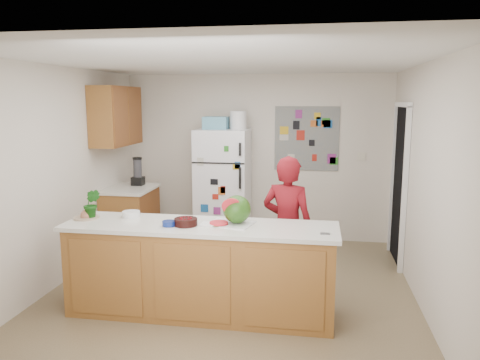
% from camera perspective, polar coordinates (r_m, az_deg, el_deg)
% --- Properties ---
extents(floor, '(4.00, 4.50, 0.02)m').
position_cam_1_polar(floor, '(5.31, -1.26, -13.85)').
color(floor, brown).
rests_on(floor, ground).
extents(wall_back, '(4.00, 0.02, 2.50)m').
position_cam_1_polar(wall_back, '(7.16, 2.05, 2.76)').
color(wall_back, beige).
rests_on(wall_back, ground).
extents(wall_left, '(0.02, 4.50, 2.50)m').
position_cam_1_polar(wall_left, '(5.67, -21.70, 0.26)').
color(wall_left, beige).
rests_on(wall_left, ground).
extents(wall_right, '(0.02, 4.50, 2.50)m').
position_cam_1_polar(wall_right, '(4.99, 22.03, -0.98)').
color(wall_right, beige).
rests_on(wall_right, ground).
extents(ceiling, '(4.00, 4.50, 0.02)m').
position_cam_1_polar(ceiling, '(4.89, -1.37, 14.36)').
color(ceiling, white).
rests_on(ceiling, wall_back).
extents(doorway, '(0.03, 0.85, 2.04)m').
position_cam_1_polar(doorway, '(6.42, 18.92, -0.63)').
color(doorway, black).
rests_on(doorway, ground).
extents(peninsula_base, '(2.60, 0.62, 0.88)m').
position_cam_1_polar(peninsula_base, '(4.73, -4.85, -11.04)').
color(peninsula_base, brown).
rests_on(peninsula_base, floor).
extents(peninsula_top, '(2.68, 0.70, 0.04)m').
position_cam_1_polar(peninsula_top, '(4.59, -4.93, -5.66)').
color(peninsula_top, silver).
rests_on(peninsula_top, peninsula_base).
extents(side_counter_base, '(0.60, 0.80, 0.86)m').
position_cam_1_polar(side_counter_base, '(6.87, -13.17, -4.74)').
color(side_counter_base, brown).
rests_on(side_counter_base, floor).
extents(side_counter_top, '(0.64, 0.84, 0.04)m').
position_cam_1_polar(side_counter_top, '(6.78, -13.31, -1.05)').
color(side_counter_top, silver).
rests_on(side_counter_top, side_counter_base).
extents(upper_cabinets, '(0.35, 1.00, 0.80)m').
position_cam_1_polar(upper_cabinets, '(6.67, -14.86, 7.55)').
color(upper_cabinets, brown).
rests_on(upper_cabinets, wall_left).
extents(refrigerator, '(0.75, 0.70, 1.70)m').
position_cam_1_polar(refrigerator, '(6.92, -2.07, -0.83)').
color(refrigerator, silver).
rests_on(refrigerator, floor).
extents(fridge_top_bin, '(0.35, 0.28, 0.18)m').
position_cam_1_polar(fridge_top_bin, '(6.83, -2.95, 6.97)').
color(fridge_top_bin, '#5999B2').
rests_on(fridge_top_bin, refrigerator).
extents(photo_collage, '(0.95, 0.01, 0.95)m').
position_cam_1_polar(photo_collage, '(7.05, 8.13, 5.01)').
color(photo_collage, slate).
rests_on(photo_collage, wall_back).
extents(person, '(0.64, 0.50, 1.54)m').
position_cam_1_polar(person, '(5.08, 5.80, -5.70)').
color(person, maroon).
rests_on(person, floor).
extents(blender_appliance, '(0.12, 0.12, 0.38)m').
position_cam_1_polar(blender_appliance, '(6.90, -12.36, 0.95)').
color(blender_appliance, black).
rests_on(blender_appliance, side_counter_top).
extents(cutting_board, '(0.48, 0.40, 0.01)m').
position_cam_1_polar(cutting_board, '(4.57, -1.18, -5.36)').
color(cutting_board, silver).
rests_on(cutting_board, peninsula_top).
extents(watermelon, '(0.27, 0.27, 0.27)m').
position_cam_1_polar(watermelon, '(4.54, -0.40, -3.59)').
color(watermelon, '#235714').
rests_on(watermelon, cutting_board).
extents(watermelon_slice, '(0.18, 0.18, 0.02)m').
position_cam_1_polar(watermelon_slice, '(4.53, -2.61, -5.25)').
color(watermelon_slice, '#C92E52').
rests_on(watermelon_slice, cutting_board).
extents(cherry_bowl, '(0.29, 0.29, 0.07)m').
position_cam_1_polar(cherry_bowl, '(4.55, -6.62, -5.10)').
color(cherry_bowl, black).
rests_on(cherry_bowl, peninsula_top).
extents(white_bowl, '(0.22, 0.22, 0.06)m').
position_cam_1_polar(white_bowl, '(4.97, -13.13, -4.08)').
color(white_bowl, white).
rests_on(white_bowl, peninsula_top).
extents(cobalt_bowl, '(0.17, 0.17, 0.05)m').
position_cam_1_polar(cobalt_bowl, '(4.55, -8.66, -5.26)').
color(cobalt_bowl, navy).
rests_on(cobalt_bowl, peninsula_top).
extents(plate, '(0.33, 0.33, 0.02)m').
position_cam_1_polar(plate, '(5.04, -18.21, -4.39)').
color(plate, '#B9A78F').
rests_on(plate, peninsula_top).
extents(paper_towel, '(0.16, 0.15, 0.02)m').
position_cam_1_polar(paper_towel, '(4.55, -3.73, -5.39)').
color(paper_towel, white).
rests_on(paper_towel, peninsula_top).
extents(keys, '(0.09, 0.04, 0.01)m').
position_cam_1_polar(keys, '(4.30, 10.33, -6.46)').
color(keys, slate).
rests_on(keys, peninsula_top).
extents(potted_plant, '(0.19, 0.17, 0.31)m').
position_cam_1_polar(potted_plant, '(4.99, -17.62, -2.78)').
color(potted_plant, '#104613').
rests_on(potted_plant, peninsula_top).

